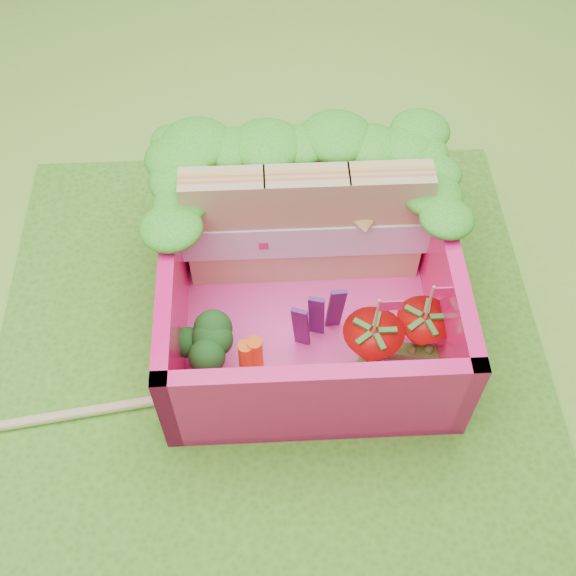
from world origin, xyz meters
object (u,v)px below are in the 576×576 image
(sandwich_stack, at_px, (306,227))
(strawberry_right, at_px, (421,333))
(strawberry_left, at_px, (371,348))
(broccoli, at_px, (206,345))
(chopsticks, at_px, (45,419))
(bento_box, at_px, (308,284))

(sandwich_stack, bearing_deg, strawberry_right, -44.69)
(strawberry_left, bearing_deg, sandwich_stack, 114.66)
(broccoli, distance_m, chopsticks, 0.79)
(sandwich_stack, bearing_deg, chopsticks, -147.86)
(bento_box, relative_size, strawberry_left, 2.55)
(sandwich_stack, height_order, strawberry_right, sandwich_stack)
(bento_box, xyz_separation_m, broccoli, (-0.47, -0.28, -0.05))
(strawberry_right, relative_size, chopsticks, 0.23)
(bento_box, height_order, sandwich_stack, sandwich_stack)
(chopsticks, bearing_deg, broccoli, 16.70)
(bento_box, bearing_deg, strawberry_left, -49.04)
(broccoli, xyz_separation_m, strawberry_left, (0.73, -0.02, -0.04))
(bento_box, height_order, broccoli, bento_box)
(bento_box, bearing_deg, strawberry_right, -24.81)
(strawberry_right, bearing_deg, bento_box, 155.19)
(broccoli, xyz_separation_m, chopsticks, (-0.73, -0.22, -0.21))
(strawberry_left, relative_size, chopsticks, 0.24)
(strawberry_left, bearing_deg, strawberry_right, 16.69)
(strawberry_left, xyz_separation_m, chopsticks, (-1.46, -0.20, -0.17))
(broccoli, height_order, chopsticks, broccoli)
(sandwich_stack, relative_size, strawberry_left, 2.38)
(strawberry_left, bearing_deg, chopsticks, -172.40)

